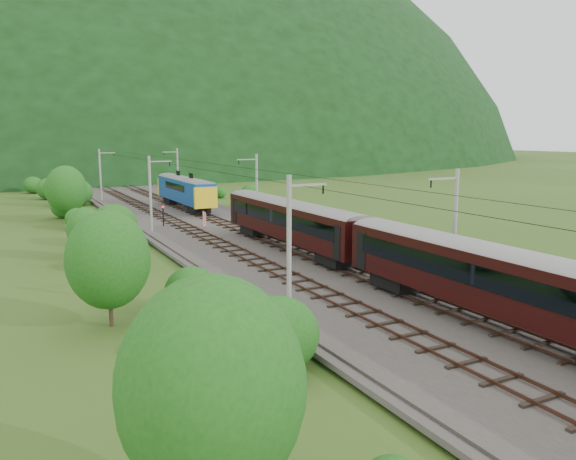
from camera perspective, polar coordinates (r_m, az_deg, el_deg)
name	(u,v)px	position (r m, az deg, el deg)	size (l,w,h in m)	color
ground	(377,304)	(35.87, 9.00, -7.47)	(600.00, 600.00, 0.00)	#2D4C18
railbed	(300,269)	(43.97, 1.26, -3.95)	(14.00, 220.00, 0.30)	#38332D
track_left	(273,269)	(42.85, -1.56, -4.01)	(2.40, 220.00, 0.27)	#533123
track_right	(327,263)	(45.09, 3.95, -3.34)	(2.40, 220.00, 0.27)	#533123
catenary_left	(151,192)	(61.51, -13.74, 3.79)	(2.54, 192.28, 8.00)	gray
catenary_right	(256,187)	(65.46, -3.26, 4.38)	(2.54, 192.28, 8.00)	gray
overhead_wires	(301,180)	(42.87, 1.30, 5.12)	(4.83, 198.00, 0.03)	black
mountain_main	(45,157)	(288.42, -23.45, 6.77)	(504.00, 360.00, 244.00)	black
train	(488,267)	(31.83, 19.68, -3.57)	(2.97, 119.93, 5.16)	black
hazard_post_near	(204,219)	(63.69, -8.57, 1.12)	(0.18, 0.18, 1.72)	red
hazard_post_far	(205,219)	(64.24, -8.40, 1.11)	(0.16, 0.16, 1.54)	red
signal	(163,214)	(64.91, -12.56, 1.58)	(0.25, 0.25, 2.28)	black
vegetation_left	(106,237)	(45.78, -18.00, -0.70)	(10.65, 146.83, 7.05)	#1A5215
vegetation_right	(507,259)	(44.43, 21.36, -2.81)	(5.86, 104.71, 3.11)	#1A5215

